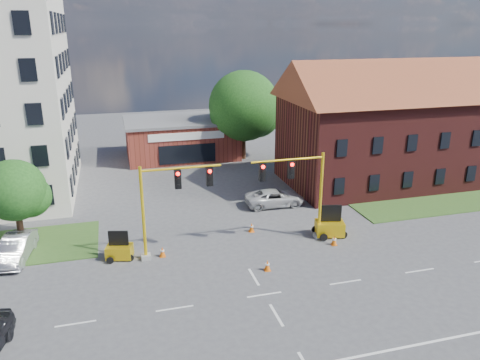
{
  "coord_description": "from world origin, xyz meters",
  "views": [
    {
      "loc": [
        -7.35,
        -21.49,
        14.32
      ],
      "look_at": [
        1.36,
        10.0,
        3.4
      ],
      "focal_mm": 35.0,
      "sensor_mm": 36.0,
      "label": 1
    }
  ],
  "objects_px": {
    "trailer_east": "(330,227)",
    "trailer_west": "(119,250)",
    "pickup_white": "(275,198)",
    "signal_mast_west": "(169,199)",
    "signal_mast_east": "(299,187)"
  },
  "relations": [
    {
      "from": "trailer_east",
      "to": "trailer_west",
      "type": "bearing_deg",
      "value": -167.49
    },
    {
      "from": "pickup_white",
      "to": "trailer_west",
      "type": "bearing_deg",
      "value": 117.47
    },
    {
      "from": "signal_mast_west",
      "to": "signal_mast_east",
      "type": "xyz_separation_m",
      "value": [
        8.71,
        0.0,
        0.0
      ]
    },
    {
      "from": "signal_mast_west",
      "to": "pickup_white",
      "type": "distance_m",
      "value": 11.97
    },
    {
      "from": "signal_mast_west",
      "to": "signal_mast_east",
      "type": "distance_m",
      "value": 8.71
    },
    {
      "from": "signal_mast_east",
      "to": "trailer_west",
      "type": "height_order",
      "value": "signal_mast_east"
    },
    {
      "from": "signal_mast_east",
      "to": "trailer_east",
      "type": "distance_m",
      "value": 4.09
    },
    {
      "from": "trailer_west",
      "to": "signal_mast_east",
      "type": "bearing_deg",
      "value": 12.22
    },
    {
      "from": "trailer_west",
      "to": "pickup_white",
      "type": "bearing_deg",
      "value": 40.43
    },
    {
      "from": "signal_mast_west",
      "to": "pickup_white",
      "type": "xyz_separation_m",
      "value": [
        9.43,
        6.63,
        -3.24
      ]
    },
    {
      "from": "signal_mast_west",
      "to": "trailer_west",
      "type": "bearing_deg",
      "value": 170.61
    },
    {
      "from": "signal_mast_east",
      "to": "trailer_west",
      "type": "bearing_deg",
      "value": 177.42
    },
    {
      "from": "trailer_east",
      "to": "pickup_white",
      "type": "bearing_deg",
      "value": 119.66
    },
    {
      "from": "signal_mast_west",
      "to": "trailer_west",
      "type": "xyz_separation_m",
      "value": [
        -3.26,
        0.54,
        -3.35
      ]
    },
    {
      "from": "trailer_east",
      "to": "pickup_white",
      "type": "relative_size",
      "value": 0.45
    }
  ]
}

